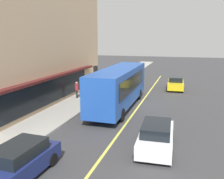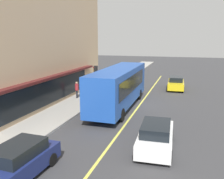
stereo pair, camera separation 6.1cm
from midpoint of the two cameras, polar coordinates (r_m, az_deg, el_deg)
The scene contains 12 objects.
ground at distance 23.17m, azimuth 6.64°, elevation -3.38°, with size 120.00×120.00×0.00m, color #38383A.
sidewalk at distance 24.77m, azimuth -6.41°, elevation -2.19°, with size 80.00×3.08×0.15m, color #9E9B93.
lane_centre_stripe at distance 23.17m, azimuth 6.64°, elevation -3.37°, with size 36.00×0.16×0.01m, color #D8D14C.
storefront_building at distance 24.55m, azimuth -23.68°, elevation 13.99°, with size 23.11×9.76×14.78m.
bus at distance 21.48m, azimuth 1.81°, elevation 0.92°, with size 11.14×2.63×3.50m.
traffic_light at distance 24.68m, azimuth -3.66°, elevation 3.63°, with size 0.30×0.52×3.20m.
car_white at distance 14.08m, azimuth 10.22°, elevation -10.57°, with size 4.38×2.02×1.52m.
car_yellow at distance 30.43m, azimuth 14.62°, elevation 1.43°, with size 4.38×2.01×1.52m.
car_navy at distance 11.97m, azimuth -20.93°, elevation -15.42°, with size 4.37×2.00×1.52m.
pedestrian_waiting at distance 34.91m, azimuth 0.52°, elevation 3.83°, with size 0.34×0.34×1.69m.
pedestrian_mid_block at distance 22.09m, azimuth -7.02°, elevation -1.20°, with size 0.34×0.34×1.60m.
pedestrian_by_curb at distance 24.75m, azimuth -8.08°, elevation 0.28°, with size 0.34×0.34×1.65m.
Camera 2 is at (-21.98, -4.02, 6.09)m, focal length 39.50 mm.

